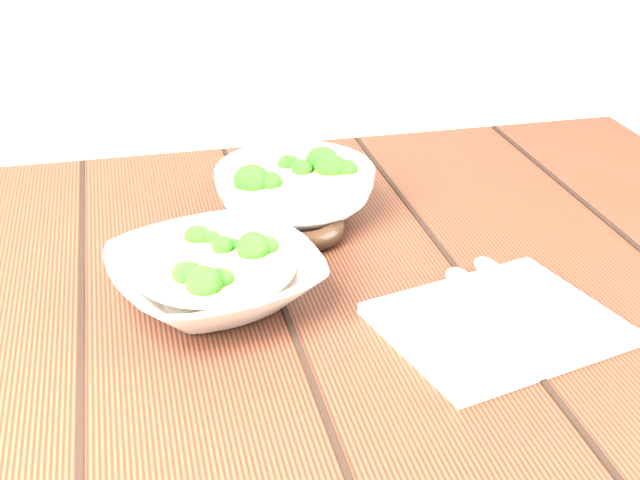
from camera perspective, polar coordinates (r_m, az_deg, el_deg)
table at (r=1.02m, az=-1.70°, el=-8.35°), size 1.20×0.80×0.75m
soup_bowl_front at (r=0.91m, az=-6.73°, el=-2.33°), size 0.26×0.26×0.06m
soup_bowl_back at (r=1.08m, az=-1.62°, el=3.20°), size 0.23×0.23×0.07m
trivet at (r=1.04m, az=-1.14°, el=0.78°), size 0.11×0.11×0.02m
napkin at (r=0.88m, az=11.32°, el=-5.28°), size 0.25×0.22×0.01m
spoon_left at (r=0.91m, az=9.62°, el=-3.53°), size 0.03×0.18×0.01m
spoon_right at (r=0.93m, az=11.49°, el=-2.77°), size 0.03×0.18×0.01m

